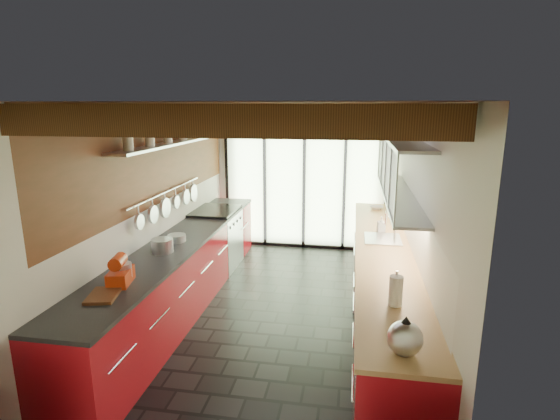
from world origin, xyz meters
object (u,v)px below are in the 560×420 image
object	(u,v)px
soap_bottle	(381,225)
stand_mixer	(121,272)
paper_towel	(396,291)
kettle	(405,336)
bowl	(377,208)

from	to	relation	value
soap_bottle	stand_mixer	bearing A→B (deg)	-139.47
paper_towel	soap_bottle	size ratio (longest dim) A/B	1.43
kettle	soap_bottle	distance (m)	2.96
kettle	paper_towel	xyz separation A→B (m)	(0.00, 0.74, 0.01)
stand_mixer	paper_towel	xyz separation A→B (m)	(2.54, -0.05, 0.02)
kettle	paper_towel	bearing A→B (deg)	90.00
paper_towel	bowl	size ratio (longest dim) A/B	1.48
paper_towel	bowl	world-z (taller)	paper_towel
paper_towel	bowl	distance (m)	3.59
bowl	paper_towel	bearing A→B (deg)	-90.00
kettle	soap_bottle	xyz separation A→B (m)	(0.00, 2.96, -0.02)
kettle	soap_bottle	bearing A→B (deg)	90.00
soap_bottle	kettle	bearing A→B (deg)	-90.00
soap_bottle	bowl	distance (m)	1.37
kettle	paper_towel	size ratio (longest dim) A/B	1.00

